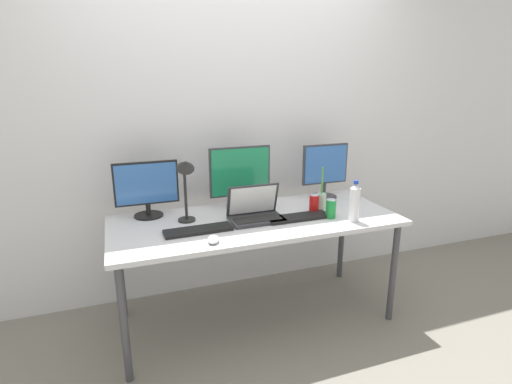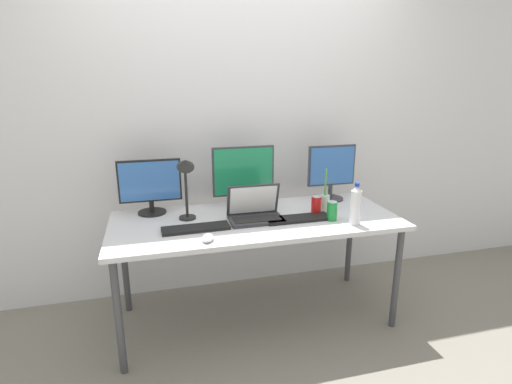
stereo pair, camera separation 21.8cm
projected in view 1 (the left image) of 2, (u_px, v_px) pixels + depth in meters
name	position (u px, v px, depth m)	size (l,w,h in m)	color
ground_plane	(256.00, 317.00, 2.81)	(16.00, 16.00, 0.00)	gray
wall_back	(229.00, 123.00, 2.98)	(7.00, 0.08, 2.60)	silver
work_desk	(256.00, 227.00, 2.62)	(1.86, 0.78, 0.74)	#424247
monitor_left	(147.00, 188.00, 2.59)	(0.41, 0.19, 0.37)	black
monitor_center	(240.00, 176.00, 2.78)	(0.44, 0.20, 0.43)	#38383D
monitor_right	(325.00, 170.00, 3.00)	(0.37, 0.20, 0.41)	#38383D
laptop_silver	(255.00, 212.00, 2.57)	(0.34, 0.22, 0.23)	#2D2D33
keyboard_main	(298.00, 217.00, 2.59)	(0.42, 0.13, 0.02)	black
keyboard_aux	(198.00, 230.00, 2.38)	(0.41, 0.12, 0.02)	black
mouse_by_keyboard	(213.00, 239.00, 2.22)	(0.07, 0.11, 0.03)	silver
water_bottle	(355.00, 203.00, 2.52)	(0.07, 0.07, 0.27)	silver
soda_can_near_keyboard	(314.00, 204.00, 2.70)	(0.07, 0.07, 0.13)	red
soda_can_by_laptop	(331.00, 209.00, 2.60)	(0.07, 0.07, 0.13)	#197F33
bamboo_vase	(321.00, 200.00, 2.78)	(0.07, 0.07, 0.29)	#B2D1B7
desk_lamp	(186.00, 178.00, 2.44)	(0.11, 0.18, 0.44)	black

